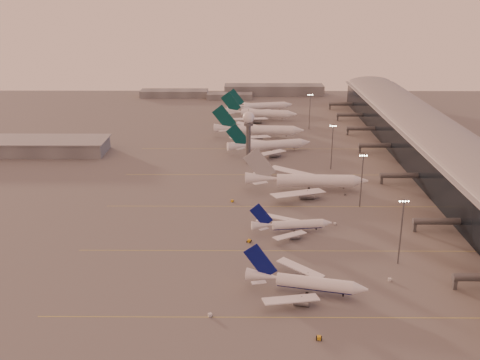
{
  "coord_description": "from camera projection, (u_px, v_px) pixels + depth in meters",
  "views": [
    {
      "loc": [
        2.19,
        -181.41,
        94.85
      ],
      "look_at": [
        0.69,
        62.83,
        9.94
      ],
      "focal_mm": 42.0,
      "sensor_mm": 36.0,
      "label": 1
    }
  ],
  "objects": [
    {
      "name": "gsv_truck_a",
      "position": [
        211.0,
        313.0,
        169.49
      ],
      "size": [
        6.03,
        4.43,
        2.31
      ],
      "color": "silver",
      "rests_on": "ground"
    },
    {
      "name": "widebody_white",
      "position": [
        307.0,
        183.0,
        273.14
      ],
      "size": [
        60.8,
        48.67,
        21.38
      ],
      "color": "white",
      "rests_on": "ground"
    },
    {
      "name": "distant_horizon",
      "position": [
        244.0,
        91.0,
        508.32
      ],
      "size": [
        165.0,
        37.5,
        9.0
      ],
      "color": "slate",
      "rests_on": "ground"
    },
    {
      "name": "greentail_a",
      "position": [
        270.0,
        147.0,
        335.6
      ],
      "size": [
        51.48,
        41.06,
        19.07
      ],
      "color": "white",
      "rests_on": "ground"
    },
    {
      "name": "mast_b",
      "position": [
        362.0,
        178.0,
        249.63
      ],
      "size": [
        3.6,
        0.56,
        25.0
      ],
      "color": "#515358",
      "rests_on": "ground"
    },
    {
      "name": "mast_c",
      "position": [
        332.0,
        145.0,
        301.6
      ],
      "size": [
        3.6,
        0.56,
        25.0
      ],
      "color": "#515358",
      "rests_on": "ground"
    },
    {
      "name": "gsv_tug_mid",
      "position": [
        249.0,
        241.0,
        218.69
      ],
      "size": [
        4.31,
        3.48,
        1.07
      ],
      "color": "gold",
      "rests_on": "ground"
    },
    {
      "name": "taxiway_markings",
      "position": [
        304.0,
        206.0,
        255.22
      ],
      "size": [
        180.0,
        185.25,
        0.02
      ],
      "color": "gold",
      "rests_on": "ground"
    },
    {
      "name": "gsv_tug_hangar",
      "position": [
        298.0,
        144.0,
        351.84
      ],
      "size": [
        4.52,
        3.49,
        1.14
      ],
      "color": "gold",
      "rests_on": "ground"
    },
    {
      "name": "gsv_truck_c",
      "position": [
        233.0,
        200.0,
        259.42
      ],
      "size": [
        4.76,
        5.42,
        2.16
      ],
      "color": "gold",
      "rests_on": "ground"
    },
    {
      "name": "mast_d",
      "position": [
        310.0,
        110.0,
        386.62
      ],
      "size": [
        3.6,
        0.56,
        25.0
      ],
      "color": "#515358",
      "rests_on": "ground"
    },
    {
      "name": "radar_tower",
      "position": [
        248.0,
        127.0,
        308.94
      ],
      "size": [
        6.4,
        6.4,
        31.1
      ],
      "color": "#515358",
      "rests_on": "ground"
    },
    {
      "name": "mast_a",
      "position": [
        401.0,
        229.0,
        197.66
      ],
      "size": [
        3.6,
        0.56,
        25.0
      ],
      "color": "#515358",
      "rests_on": "ground"
    },
    {
      "name": "narrowbody_near",
      "position": [
        306.0,
        284.0,
        181.67
      ],
      "size": [
        40.07,
        31.61,
        15.9
      ],
      "color": "white",
      "rests_on": "ground"
    },
    {
      "name": "gsv_catering_a",
      "position": [
        391.0,
        276.0,
        189.43
      ],
      "size": [
        5.21,
        2.77,
        4.13
      ],
      "color": "silver",
      "rests_on": "ground"
    },
    {
      "name": "greentail_c",
      "position": [
        260.0,
        115.0,
        416.48
      ],
      "size": [
        56.8,
        45.58,
        20.7
      ],
      "color": "white",
      "rests_on": "ground"
    },
    {
      "name": "gsv_catering_b",
      "position": [
        346.0,
        192.0,
        267.21
      ],
      "size": [
        4.89,
        3.3,
        3.69
      ],
      "color": "#56595B",
      "rests_on": "ground"
    },
    {
      "name": "ground",
      "position": [
        237.0,
        263.0,
        202.51
      ],
      "size": [
        700.0,
        700.0,
        0.0
      ],
      "primitive_type": "plane",
      "color": "#595757",
      "rests_on": "ground"
    },
    {
      "name": "greentail_b",
      "position": [
        259.0,
        132.0,
        367.63
      ],
      "size": [
        60.37,
        48.66,
        21.91
      ],
      "color": "white",
      "rests_on": "ground"
    },
    {
      "name": "gsv_truck_b",
      "position": [
        336.0,
        223.0,
        234.52
      ],
      "size": [
        5.15,
        3.06,
        1.96
      ],
      "color": "silver",
      "rests_on": "ground"
    },
    {
      "name": "narrowbody_mid",
      "position": [
        292.0,
        226.0,
        226.96
      ],
      "size": [
        33.95,
        26.95,
        13.29
      ],
      "color": "white",
      "rests_on": "ground"
    },
    {
      "name": "gsv_tug_far",
      "position": [
        262.0,
        172.0,
        300.08
      ],
      "size": [
        4.04,
        4.03,
        1.02
      ],
      "color": "silver",
      "rests_on": "ground"
    },
    {
      "name": "greentail_d",
      "position": [
        260.0,
        108.0,
        443.14
      ],
      "size": [
        52.84,
        42.22,
        19.46
      ],
      "color": "white",
      "rests_on": "ground"
    },
    {
      "name": "hangar",
      "position": [
        38.0,
        146.0,
        334.02
      ],
      "size": [
        82.0,
        27.0,
        8.5
      ],
      "color": "slate",
      "rests_on": "ground"
    },
    {
      "name": "terminal",
      "position": [
        439.0,
        151.0,
        302.41
      ],
      "size": [
        57.0,
        362.0,
        23.04
      ],
      "color": "black",
      "rests_on": "ground"
    },
    {
      "name": "gsv_tug_near",
      "position": [
        319.0,
        338.0,
        158.51
      ],
      "size": [
        2.67,
        3.99,
        1.07
      ],
      "color": "gold",
      "rests_on": "ground"
    }
  ]
}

